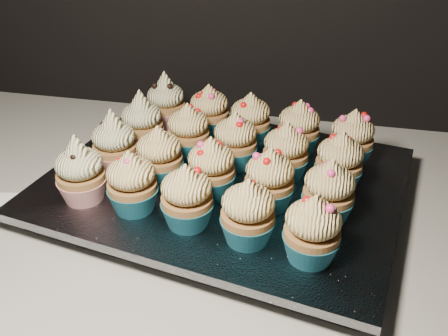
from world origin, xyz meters
TOP-DOWN VIEW (x-y plane):
  - worktop at (0.00, 1.70)m, footprint 2.44×0.64m
  - baking_tray at (0.13, 1.72)m, footprint 0.49×0.41m
  - foil_lining at (0.13, 1.72)m, footprint 0.53×0.45m
  - cupcake_0 at (-0.04, 1.63)m, footprint 0.06×0.06m
  - cupcake_1 at (0.03, 1.63)m, footprint 0.06×0.06m
  - cupcake_2 at (0.11, 1.61)m, footprint 0.06×0.06m
  - cupcake_3 at (0.18, 1.60)m, footprint 0.06×0.06m
  - cupcake_4 at (0.25, 1.58)m, footprint 0.06×0.06m
  - cupcake_5 at (-0.03, 1.71)m, footprint 0.06×0.06m
  - cupcake_6 at (0.04, 1.70)m, footprint 0.06×0.06m
  - cupcake_7 at (0.12, 1.68)m, footprint 0.06×0.06m
  - cupcake_8 at (0.20, 1.67)m, footprint 0.06×0.06m
  - cupcake_9 at (0.27, 1.66)m, footprint 0.06×0.06m
  - cupcake_10 at (-0.01, 1.78)m, footprint 0.06×0.06m
  - cupcake_11 at (0.06, 1.77)m, footprint 0.06×0.06m
  - cupcake_12 at (0.13, 1.76)m, footprint 0.06×0.06m
  - cupcake_13 at (0.21, 1.74)m, footprint 0.06×0.06m
  - cupcake_14 at (0.28, 1.73)m, footprint 0.06×0.06m
  - cupcake_15 at (0.00, 1.86)m, footprint 0.06×0.06m
  - cupcake_16 at (0.08, 1.85)m, footprint 0.06×0.06m
  - cupcake_17 at (0.14, 1.83)m, footprint 0.06×0.06m
  - cupcake_18 at (0.22, 1.82)m, footprint 0.06×0.06m
  - cupcake_19 at (0.30, 1.80)m, footprint 0.06×0.06m

SIDE VIEW (x-z plane):
  - worktop at x=0.00m, z-range 0.86..0.90m
  - baking_tray at x=0.13m, z-range 0.90..0.92m
  - foil_lining at x=0.13m, z-range 0.92..0.93m
  - cupcake_1 at x=0.03m, z-range 0.93..1.01m
  - cupcake_2 at x=0.11m, z-range 0.93..1.01m
  - cupcake_3 at x=0.18m, z-range 0.93..1.01m
  - cupcake_4 at x=0.25m, z-range 0.93..1.01m
  - cupcake_6 at x=0.04m, z-range 0.93..1.01m
  - cupcake_7 at x=0.12m, z-range 0.93..1.01m
  - cupcake_8 at x=0.20m, z-range 0.93..1.01m
  - cupcake_9 at x=0.27m, z-range 0.93..1.01m
  - cupcake_11 at x=0.06m, z-range 0.93..1.01m
  - cupcake_12 at x=0.13m, z-range 0.93..1.01m
  - cupcake_13 at x=0.21m, z-range 0.93..1.01m
  - cupcake_14 at x=0.28m, z-range 0.93..1.01m
  - cupcake_16 at x=0.08m, z-range 0.93..1.01m
  - cupcake_17 at x=0.14m, z-range 0.93..1.01m
  - cupcake_18 at x=0.22m, z-range 0.93..1.01m
  - cupcake_19 at x=0.30m, z-range 0.93..1.01m
  - cupcake_0 at x=-0.04m, z-range 0.93..1.02m
  - cupcake_5 at x=-0.03m, z-range 0.93..1.02m
  - cupcake_10 at x=-0.01m, z-range 0.93..1.02m
  - cupcake_15 at x=0.00m, z-range 0.93..1.02m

